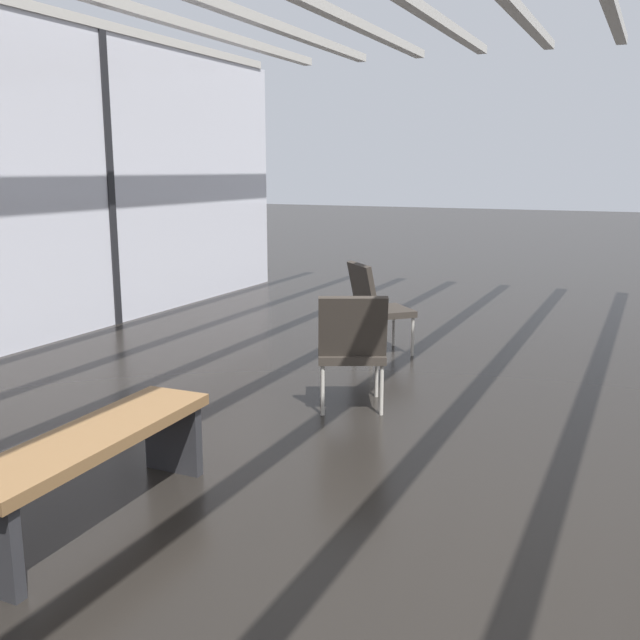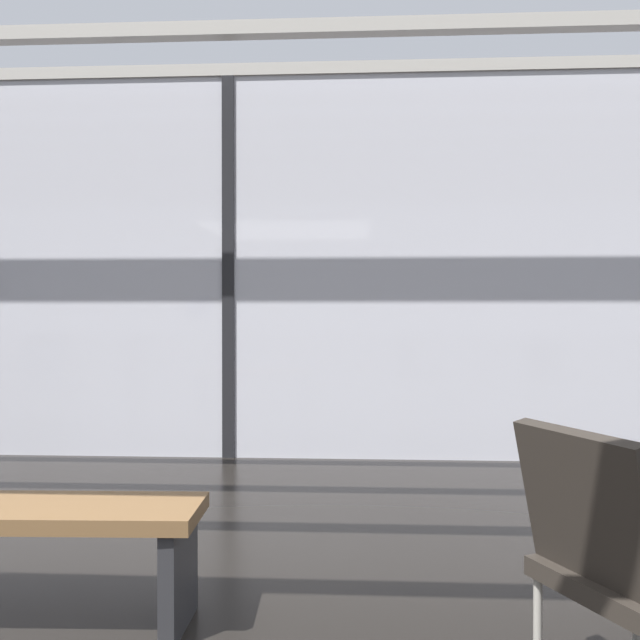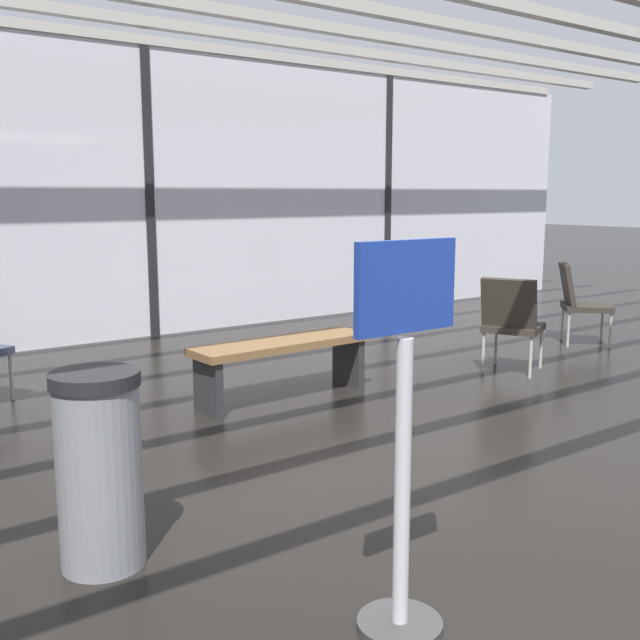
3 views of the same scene
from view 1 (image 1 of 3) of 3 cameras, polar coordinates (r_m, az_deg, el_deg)
The scene contains 5 objects.
ground_plane at distance 3.33m, azimuth 16.61°, elevation -19.96°, with size 60.00×60.00×0.00m, color black.
window_mullion_2 at distance 8.40m, azimuth -16.43°, elevation 10.36°, with size 0.10×0.12×3.17m, color black.
lounge_chair_2 at distance 5.20m, azimuth 2.51°, elevation -1.90°, with size 0.68×0.66×0.87m.
lounge_chair_4 at distance 6.84m, azimuth 4.35°, elevation 1.39°, with size 0.71×0.71×0.87m.
waiting_bench at distance 3.77m, azimuth -17.45°, elevation -9.95°, with size 1.51×0.45×0.47m.
Camera 1 is at (-2.83, -0.33, 1.72)m, focal length 40.59 mm.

